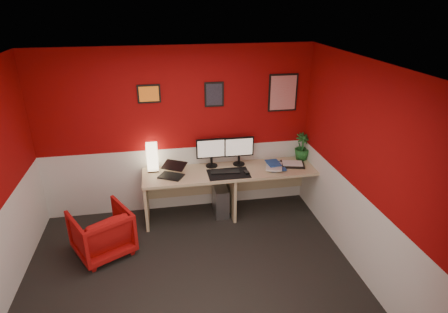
{
  "coord_description": "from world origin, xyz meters",
  "views": [
    {
      "loc": [
        -0.26,
        -3.49,
        3.12
      ],
      "look_at": [
        0.6,
        1.21,
        1.05
      ],
      "focal_mm": 30.05,
      "sensor_mm": 36.0,
      "label": 1
    }
  ],
  "objects_px": {
    "monitor_right": "(239,147)",
    "potted_plant": "(302,147)",
    "desk": "(231,192)",
    "pc_tower": "(220,200)",
    "shoji_lamp": "(152,158)",
    "laptop": "(171,170)",
    "zen_tray": "(292,164)",
    "armchair": "(102,232)",
    "monitor_left": "(211,148)"
  },
  "relations": [
    {
      "from": "laptop",
      "to": "monitor_left",
      "type": "distance_m",
      "value": 0.69
    },
    {
      "from": "monitor_left",
      "to": "zen_tray",
      "type": "height_order",
      "value": "monitor_left"
    },
    {
      "from": "potted_plant",
      "to": "monitor_right",
      "type": "bearing_deg",
      "value": -178.98
    },
    {
      "from": "shoji_lamp",
      "to": "zen_tray",
      "type": "distance_m",
      "value": 2.1
    },
    {
      "from": "desk",
      "to": "monitor_left",
      "type": "xyz_separation_m",
      "value": [
        -0.27,
        0.2,
        0.66
      ]
    },
    {
      "from": "laptop",
      "to": "armchair",
      "type": "xyz_separation_m",
      "value": [
        -0.94,
        -0.6,
        -0.53
      ]
    },
    {
      "from": "pc_tower",
      "to": "zen_tray",
      "type": "bearing_deg",
      "value": -1.81
    },
    {
      "from": "potted_plant",
      "to": "laptop",
      "type": "bearing_deg",
      "value": -172.8
    },
    {
      "from": "shoji_lamp",
      "to": "monitor_left",
      "type": "height_order",
      "value": "monitor_left"
    },
    {
      "from": "desk",
      "to": "shoji_lamp",
      "type": "relative_size",
      "value": 6.5
    },
    {
      "from": "pc_tower",
      "to": "armchair",
      "type": "distance_m",
      "value": 1.81
    },
    {
      "from": "desk",
      "to": "pc_tower",
      "type": "distance_m",
      "value": 0.22
    },
    {
      "from": "zen_tray",
      "to": "pc_tower",
      "type": "bearing_deg",
      "value": 178.09
    },
    {
      "from": "shoji_lamp",
      "to": "monitor_right",
      "type": "distance_m",
      "value": 1.29
    },
    {
      "from": "zen_tray",
      "to": "armchair",
      "type": "bearing_deg",
      "value": -166.72
    },
    {
      "from": "laptop",
      "to": "potted_plant",
      "type": "height_order",
      "value": "potted_plant"
    },
    {
      "from": "potted_plant",
      "to": "armchair",
      "type": "bearing_deg",
      "value": -164.04
    },
    {
      "from": "laptop",
      "to": "pc_tower",
      "type": "xyz_separation_m",
      "value": [
        0.73,
        0.09,
        -0.61
      ]
    },
    {
      "from": "shoji_lamp",
      "to": "monitor_right",
      "type": "height_order",
      "value": "monitor_right"
    },
    {
      "from": "shoji_lamp",
      "to": "desk",
      "type": "bearing_deg",
      "value": -10.2
    },
    {
      "from": "monitor_right",
      "to": "potted_plant",
      "type": "bearing_deg",
      "value": 1.02
    },
    {
      "from": "monitor_left",
      "to": "monitor_right",
      "type": "xyz_separation_m",
      "value": [
        0.42,
        -0.01,
        0.0
      ]
    },
    {
      "from": "laptop",
      "to": "monitor_left",
      "type": "bearing_deg",
      "value": 51.13
    },
    {
      "from": "laptop",
      "to": "monitor_left",
      "type": "height_order",
      "value": "monitor_left"
    },
    {
      "from": "shoji_lamp",
      "to": "laptop",
      "type": "relative_size",
      "value": 1.21
    },
    {
      "from": "laptop",
      "to": "monitor_right",
      "type": "height_order",
      "value": "monitor_right"
    },
    {
      "from": "laptop",
      "to": "armchair",
      "type": "height_order",
      "value": "laptop"
    },
    {
      "from": "desk",
      "to": "pc_tower",
      "type": "relative_size",
      "value": 5.78
    },
    {
      "from": "potted_plant",
      "to": "armchair",
      "type": "relative_size",
      "value": 0.61
    },
    {
      "from": "monitor_right",
      "to": "pc_tower",
      "type": "xyz_separation_m",
      "value": [
        -0.31,
        -0.15,
        -0.8
      ]
    },
    {
      "from": "potted_plant",
      "to": "pc_tower",
      "type": "xyz_separation_m",
      "value": [
        -1.32,
        -0.16,
        -0.72
      ]
    },
    {
      "from": "desk",
      "to": "laptop",
      "type": "xyz_separation_m",
      "value": [
        -0.89,
        -0.05,
        0.47
      ]
    },
    {
      "from": "armchair",
      "to": "monitor_right",
      "type": "bearing_deg",
      "value": 174.31
    },
    {
      "from": "monitor_right",
      "to": "zen_tray",
      "type": "bearing_deg",
      "value": -13.02
    },
    {
      "from": "monitor_left",
      "to": "pc_tower",
      "type": "bearing_deg",
      "value": -55.53
    },
    {
      "from": "desk",
      "to": "monitor_right",
      "type": "xyz_separation_m",
      "value": [
        0.15,
        0.19,
        0.66
      ]
    },
    {
      "from": "laptop",
      "to": "monitor_right",
      "type": "xyz_separation_m",
      "value": [
        1.04,
        0.24,
        0.18
      ]
    },
    {
      "from": "laptop",
      "to": "potted_plant",
      "type": "bearing_deg",
      "value": 36.37
    },
    {
      "from": "potted_plant",
      "to": "desk",
      "type": "bearing_deg",
      "value": -169.9
    },
    {
      "from": "armchair",
      "to": "zen_tray",
      "type": "bearing_deg",
      "value": 164.67
    },
    {
      "from": "desk",
      "to": "laptop",
      "type": "height_order",
      "value": "laptop"
    },
    {
      "from": "monitor_left",
      "to": "zen_tray",
      "type": "xyz_separation_m",
      "value": [
        1.21,
        -0.19,
        -0.28
      ]
    },
    {
      "from": "shoji_lamp",
      "to": "monitor_right",
      "type": "bearing_deg",
      "value": -0.72
    },
    {
      "from": "pc_tower",
      "to": "armchair",
      "type": "bearing_deg",
      "value": -157.39
    },
    {
      "from": "monitor_left",
      "to": "monitor_right",
      "type": "relative_size",
      "value": 1.0
    },
    {
      "from": "shoji_lamp",
      "to": "zen_tray",
      "type": "height_order",
      "value": "shoji_lamp"
    },
    {
      "from": "monitor_left",
      "to": "armchair",
      "type": "height_order",
      "value": "monitor_left"
    },
    {
      "from": "monitor_right",
      "to": "armchair",
      "type": "xyz_separation_m",
      "value": [
        -1.98,
        -0.84,
        -0.71
      ]
    },
    {
      "from": "zen_tray",
      "to": "armchair",
      "type": "height_order",
      "value": "zen_tray"
    },
    {
      "from": "desk",
      "to": "monitor_right",
      "type": "distance_m",
      "value": 0.7
    }
  ]
}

